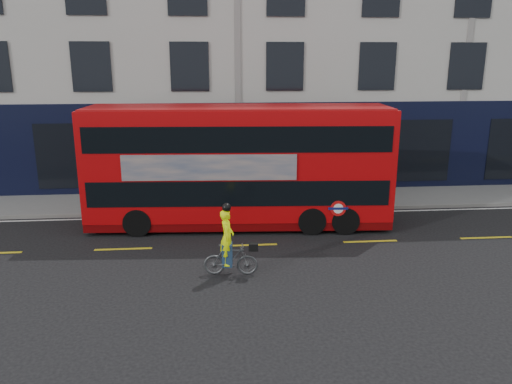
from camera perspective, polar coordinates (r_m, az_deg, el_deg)
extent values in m
plane|color=black|center=(14.80, -0.34, -8.18)|extent=(120.00, 120.00, 0.00)
cube|color=slate|center=(20.90, -1.77, -1.01)|extent=(60.00, 3.00, 0.12)
cube|color=slate|center=(19.47, -1.52, -2.21)|extent=(60.00, 0.12, 0.13)
cube|color=#B6B2AB|center=(26.63, -2.74, 18.61)|extent=(50.00, 10.00, 15.00)
cube|color=black|center=(21.91, -2.03, 4.95)|extent=(50.00, 0.08, 4.00)
cube|color=silver|center=(19.20, -1.47, -2.65)|extent=(58.00, 0.10, 0.01)
cube|color=#B40709|center=(17.53, -1.99, 3.44)|extent=(10.62, 2.99, 3.77)
cube|color=#5A0304|center=(18.05, -1.93, -2.88)|extent=(10.62, 2.94, 0.29)
cube|color=black|center=(17.72, -1.96, 0.79)|extent=(10.20, 3.01, 0.86)
cube|color=black|center=(17.36, -2.02, 6.60)|extent=(10.20, 3.01, 0.86)
cube|color=#950A0D|center=(17.25, -2.04, 9.65)|extent=(10.40, 2.88, 0.08)
cube|color=black|center=(18.45, 14.64, 0.88)|extent=(0.16, 2.15, 0.86)
cube|color=black|center=(18.10, 15.01, 6.45)|extent=(0.16, 2.15, 0.86)
cube|color=black|center=(18.52, -18.49, 0.64)|extent=(0.16, 2.15, 0.86)
cube|color=tan|center=(16.35, -5.36, 2.79)|extent=(5.72, 0.37, 0.86)
cylinder|color=red|center=(16.98, 9.38, -1.87)|extent=(0.53, 0.05, 0.53)
cylinder|color=white|center=(16.98, 9.38, -1.88)|extent=(0.34, 0.04, 0.34)
cube|color=#0C1459|center=(16.98, 9.39, -1.88)|extent=(0.67, 0.06, 0.09)
cylinder|color=black|center=(18.32, 9.49, -2.18)|extent=(1.09, 2.49, 0.95)
cylinder|color=black|center=(18.14, 5.93, -2.23)|extent=(1.09, 2.49, 0.95)
cylinder|color=black|center=(18.34, -12.74, -2.34)|extent=(1.09, 2.49, 0.95)
imported|color=#46494C|center=(13.93, -2.91, -7.72)|extent=(1.54, 0.57, 0.90)
imported|color=#D1EB05|center=(13.70, -3.34, -5.20)|extent=(0.43, 0.60, 1.56)
cube|color=black|center=(13.77, -0.29, -6.28)|extent=(0.28, 0.23, 0.20)
cube|color=#1D334E|center=(13.88, -3.30, -7.14)|extent=(0.31, 0.38, 0.65)
sphere|color=black|center=(13.43, -3.39, -1.77)|extent=(0.24, 0.24, 0.24)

